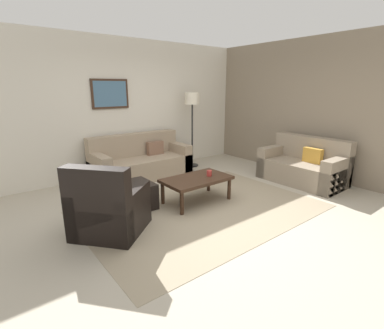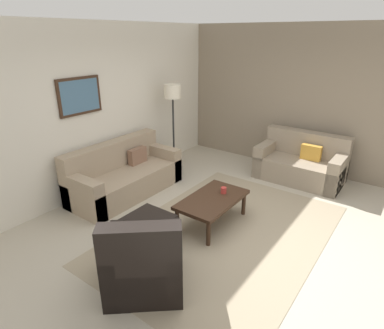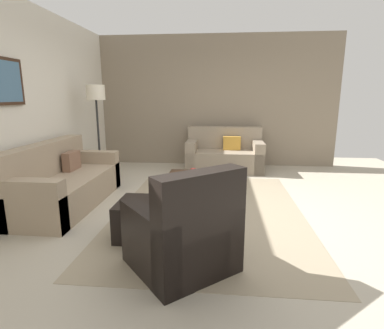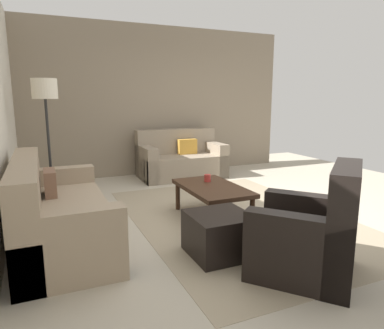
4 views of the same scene
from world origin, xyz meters
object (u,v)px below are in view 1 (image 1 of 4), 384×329
(couch_main, at_px, (140,162))
(lamp_standing, at_px, (192,106))
(cup, at_px, (209,173))
(ottoman, at_px, (134,196))
(couch_loveseat, at_px, (304,167))
(framed_artwork, at_px, (110,94))
(coffee_table, at_px, (197,181))
(armchair_leather, at_px, (108,212))

(couch_main, xyz_separation_m, lamp_standing, (1.37, -0.04, 1.11))
(couch_main, height_order, cup, couch_main)
(ottoman, bearing_deg, couch_main, 58.70)
(couch_main, bearing_deg, couch_loveseat, -44.08)
(ottoman, distance_m, lamp_standing, 2.89)
(couch_loveseat, bearing_deg, framed_artwork, 135.56)
(ottoman, bearing_deg, cup, -20.78)
(framed_artwork, bearing_deg, ottoman, -105.04)
(ottoman, distance_m, framed_artwork, 2.41)
(couch_loveseat, distance_m, lamp_standing, 2.74)
(ottoman, relative_size, coffee_table, 0.51)
(couch_main, xyz_separation_m, cup, (0.29, -1.86, 0.16))
(couch_loveseat, height_order, cup, couch_loveseat)
(couch_loveseat, xyz_separation_m, framed_artwork, (-2.78, 2.72, 1.39))
(couch_main, height_order, lamp_standing, lamp_standing)
(couch_loveseat, xyz_separation_m, lamp_standing, (-1.03, 2.29, 1.11))
(cup, height_order, framed_artwork, framed_artwork)
(armchair_leather, bearing_deg, lamp_standing, 33.83)
(coffee_table, height_order, framed_artwork, framed_artwork)
(lamp_standing, xyz_separation_m, framed_artwork, (-1.74, 0.44, 0.29))
(cup, distance_m, lamp_standing, 2.32)
(lamp_standing, bearing_deg, framed_artwork, 165.93)
(ottoman, relative_size, framed_artwork, 0.74)
(coffee_table, height_order, cup, cup)
(couch_loveseat, distance_m, armchair_leather, 3.92)
(couch_loveseat, bearing_deg, coffee_table, 167.73)
(ottoman, bearing_deg, lamp_standing, 31.83)
(couch_main, bearing_deg, framed_artwork, 133.36)
(ottoman, height_order, cup, cup)
(coffee_table, bearing_deg, lamp_standing, 53.65)
(armchair_leather, bearing_deg, framed_artwork, 64.56)
(ottoman, bearing_deg, coffee_table, -22.79)
(couch_loveseat, relative_size, cup, 16.82)
(couch_loveseat, bearing_deg, cup, 167.70)
(ottoman, height_order, lamp_standing, lamp_standing)
(coffee_table, distance_m, framed_artwork, 2.62)
(coffee_table, relative_size, lamp_standing, 0.64)
(armchair_leather, xyz_separation_m, framed_artwork, (1.12, 2.36, 1.39))
(armchair_leather, height_order, coffee_table, armchair_leather)
(couch_main, xyz_separation_m, coffee_table, (0.06, -1.82, 0.06))
(lamp_standing, distance_m, framed_artwork, 1.82)
(lamp_standing, bearing_deg, coffee_table, -126.35)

